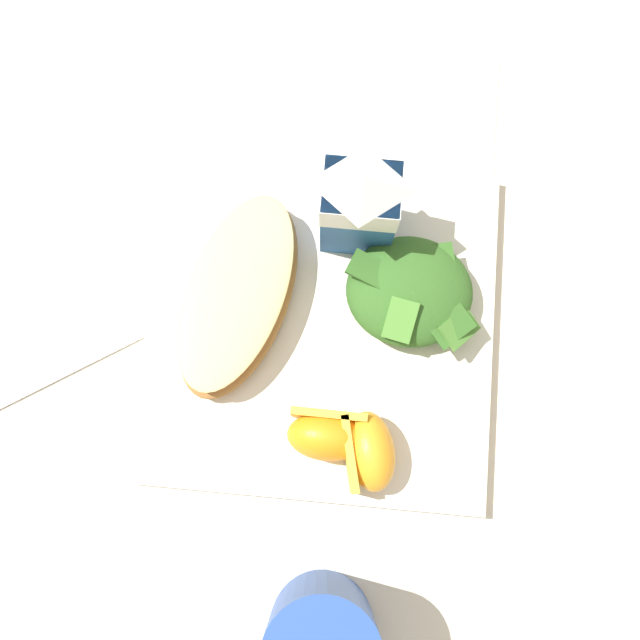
% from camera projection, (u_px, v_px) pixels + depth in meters
% --- Properties ---
extents(ground, '(3.00, 3.00, 0.00)m').
position_uv_depth(ground, '(320.00, 326.00, 0.57)').
color(ground, beige).
extents(white_plate, '(0.28, 0.28, 0.02)m').
position_uv_depth(white_plate, '(320.00, 324.00, 0.56)').
color(white_plate, white).
rests_on(white_plate, ground).
extents(cheesy_pizza_bread, '(0.12, 0.18, 0.04)m').
position_uv_depth(cheesy_pizza_bread, '(238.00, 295.00, 0.54)').
color(cheesy_pizza_bread, '#A87038').
rests_on(cheesy_pizza_bread, white_plate).
extents(green_salad_pile, '(0.11, 0.09, 0.04)m').
position_uv_depth(green_salad_pile, '(410.00, 292.00, 0.54)').
color(green_salad_pile, '#336023').
rests_on(green_salad_pile, white_plate).
extents(milk_carton, '(0.06, 0.05, 0.11)m').
position_uv_depth(milk_carton, '(360.00, 203.00, 0.51)').
color(milk_carton, '#23569E').
rests_on(milk_carton, white_plate).
extents(orange_wedge_front, '(0.06, 0.04, 0.04)m').
position_uv_depth(orange_wedge_front, '(327.00, 434.00, 0.52)').
color(orange_wedge_front, orange).
rests_on(orange_wedge_front, white_plate).
extents(orange_wedge_middle, '(0.05, 0.07, 0.04)m').
position_uv_depth(orange_wedge_middle, '(368.00, 452.00, 0.51)').
color(orange_wedge_middle, orange).
rests_on(orange_wedge_middle, white_plate).
extents(paper_napkin, '(0.11, 0.11, 0.00)m').
position_uv_depth(paper_napkin, '(434.00, 111.00, 0.61)').
color(paper_napkin, white).
rests_on(paper_napkin, ground).
extents(metal_fork, '(0.17, 0.12, 0.01)m').
position_uv_depth(metal_fork, '(113.00, 344.00, 0.56)').
color(metal_fork, silver).
rests_on(metal_fork, ground).
extents(drinking_blue_cup, '(0.08, 0.08, 0.10)m').
position_uv_depth(drinking_blue_cup, '(322.00, 640.00, 0.47)').
color(drinking_blue_cup, '#284CA3').
rests_on(drinking_blue_cup, ground).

